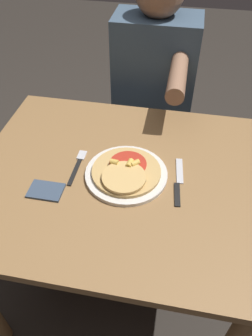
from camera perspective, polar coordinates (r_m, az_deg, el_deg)
name	(u,v)px	position (r m, az deg, el deg)	size (l,w,h in m)	color
ground_plane	(120,277)	(1.71, -1.02, -18.49)	(8.00, 8.00, 0.00)	#2D2823
dining_table	(118,197)	(1.20, -1.38, -5.10)	(1.00, 0.83, 0.73)	olive
plate	(126,175)	(1.10, 0.00, -1.23)	(0.28, 0.28, 0.01)	silver
pizza	(126,173)	(1.09, -0.06, -0.79)	(0.23, 0.23, 0.04)	tan
fork	(78,165)	(1.16, -8.41, 0.55)	(0.03, 0.18, 0.00)	black
knife	(178,182)	(1.10, 9.11, -2.43)	(0.03, 0.22, 0.00)	black
napkin	(46,191)	(1.09, -13.78, -3.85)	(0.11, 0.08, 0.01)	#38475B
person_diner	(154,80)	(1.64, 4.98, 14.94)	(0.38, 0.52, 1.21)	#2D2D38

